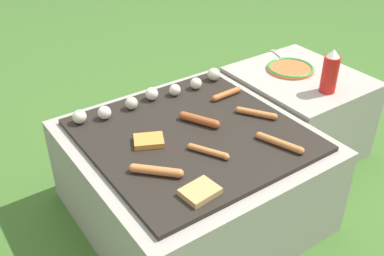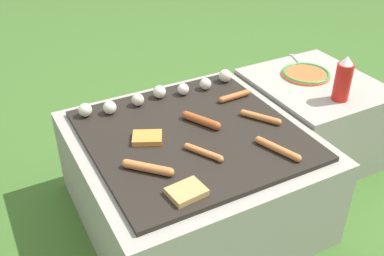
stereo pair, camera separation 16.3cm
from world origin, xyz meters
TOP-DOWN VIEW (x-y plane):
  - ground_plane at (0.00, 0.00)m, footprint 14.00×14.00m
  - grill at (0.00, 0.00)m, footprint 0.84×0.84m
  - side_ledge at (0.68, 0.10)m, footprint 0.50×0.56m
  - sausage_front_center at (-0.23, -0.13)m, footprint 0.14×0.14m
  - sausage_front_left at (0.20, -0.24)m, footprint 0.08×0.18m
  - sausage_mid_right at (0.06, 0.04)m, footprint 0.10×0.15m
  - sausage_back_left at (-0.03, -0.14)m, footprint 0.09×0.14m
  - sausage_back_right at (0.27, -0.05)m, footprint 0.10×0.14m
  - sausage_back_center at (0.27, 0.14)m, footprint 0.15×0.03m
  - bread_slice_left at (-0.16, 0.03)m, footprint 0.13×0.12m
  - bread_slice_center at (-0.17, -0.29)m, footprint 0.12×0.10m
  - mushroom_row at (0.01, 0.29)m, footprint 0.69×0.08m
  - plate_colorful at (0.68, 0.17)m, footprint 0.22×0.22m
  - condiment_bottle at (0.66, -0.07)m, footprint 0.07×0.07m
  - fork_utensil at (0.74, 0.31)m, footprint 0.06×0.17m

SIDE VIEW (x-z plane):
  - ground_plane at x=0.00m, z-range 0.00..0.00m
  - grill at x=0.00m, z-range 0.00..0.39m
  - side_ledge at x=0.68m, z-range 0.00..0.39m
  - fork_utensil at x=0.74m, z-range 0.39..0.40m
  - plate_colorful at x=0.68m, z-range 0.39..0.41m
  - bread_slice_left at x=-0.16m, z-range 0.39..0.41m
  - bread_slice_center at x=-0.17m, z-range 0.39..0.41m
  - sausage_back_left at x=-0.03m, z-range 0.39..0.41m
  - sausage_back_right at x=0.27m, z-range 0.39..0.41m
  - sausage_front_left at x=0.20m, z-range 0.39..0.41m
  - sausage_back_center at x=0.27m, z-range 0.39..0.41m
  - sausage_front_center at x=-0.23m, z-range 0.39..0.42m
  - sausage_mid_right at x=0.06m, z-range 0.39..0.42m
  - mushroom_row at x=0.01m, z-range 0.39..0.44m
  - condiment_bottle at x=0.66m, z-range 0.38..0.58m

